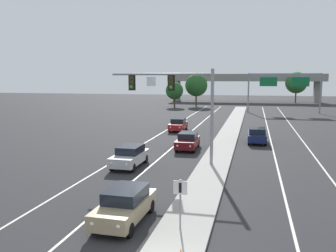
{
  "coord_description": "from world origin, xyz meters",
  "views": [
    {
      "loc": [
        2.86,
        -11.49,
        6.71
      ],
      "look_at": [
        -3.2,
        14.37,
        3.2
      ],
      "focal_mm": 39.43,
      "sensor_mm": 36.0,
      "label": 1
    }
  ],
  "objects": [
    {
      "name": "overpass_bridge",
      "position": [
        0.0,
        93.44,
        5.78
      ],
      "size": [
        42.4,
        6.4,
        7.65
      ],
      "color": "gray",
      "rests_on": "ground"
    },
    {
      "name": "car_oncoming_darkred",
      "position": [
        -3.11,
        22.1,
        0.82
      ],
      "size": [
        1.9,
        4.5,
        1.58
      ],
      "color": "#5B0F14",
      "rests_on": "ground"
    },
    {
      "name": "median_island",
      "position": [
        0.0,
        18.0,
        0.07
      ],
      "size": [
        2.4,
        110.0,
        0.15
      ],
      "primitive_type": "cube",
      "color": "#9E9B93",
      "rests_on": "ground"
    },
    {
      "name": "car_oncoming_silver",
      "position": [
        -6.19,
        14.42,
        0.82
      ],
      "size": [
        1.87,
        4.49,
        1.58
      ],
      "color": "#B7B7BC",
      "rests_on": "ground"
    },
    {
      "name": "edge_stripe_left",
      "position": [
        -8.0,
        25.0,
        0.0
      ],
      "size": [
        0.14,
        100.0,
        0.01
      ],
      "primitive_type": "cube",
      "color": "silver",
      "rests_on": "ground"
    },
    {
      "name": "car_oncoming_red",
      "position": [
        -6.41,
        33.71,
        0.82
      ],
      "size": [
        1.91,
        4.51,
        1.58
      ],
      "color": "maroon",
      "rests_on": "ground"
    },
    {
      "name": "lane_stripe_receding_center",
      "position": [
        4.7,
        25.0,
        0.0
      ],
      "size": [
        0.14,
        100.0,
        0.01
      ],
      "primitive_type": "cube",
      "color": "silver",
      "rests_on": "ground"
    },
    {
      "name": "edge_stripe_right",
      "position": [
        8.0,
        25.0,
        0.0
      ],
      "size": [
        0.14,
        100.0,
        0.01
      ],
      "primitive_type": "cube",
      "color": "silver",
      "rests_on": "ground"
    },
    {
      "name": "car_receding_navy",
      "position": [
        3.23,
        27.01,
        0.82
      ],
      "size": [
        1.89,
        4.5,
        1.58
      ],
      "color": "#141E4C",
      "rests_on": "ground"
    },
    {
      "name": "tree_far_left_b",
      "position": [
        -10.35,
        73.63,
        4.89
      ],
      "size": [
        5.18,
        5.18,
        7.49
      ],
      "color": "#4C3823",
      "rests_on": "ground"
    },
    {
      "name": "overhead_signal_mast",
      "position": [
        -2.76,
        15.95,
        5.36
      ],
      "size": [
        7.97,
        0.44,
        7.2
      ],
      "color": "gray",
      "rests_on": "median_island"
    },
    {
      "name": "highway_sign_gantry",
      "position": [
        8.2,
        61.03,
        6.16
      ],
      "size": [
        13.28,
        0.42,
        7.5
      ],
      "color": "gray",
      "rests_on": "ground"
    },
    {
      "name": "tree_far_right_a",
      "position": [
        13.46,
        91.0,
        5.33
      ],
      "size": [
        5.64,
        5.64,
        8.15
      ],
      "color": "#4C3823",
      "rests_on": "ground"
    },
    {
      "name": "tree_far_left_c",
      "position": [
        -14.77,
        70.08,
        3.73
      ],
      "size": [
        3.95,
        3.95,
        5.72
      ],
      "color": "#4C3823",
      "rests_on": "ground"
    },
    {
      "name": "car_oncoming_tan",
      "position": [
        -2.87,
        4.14,
        0.82
      ],
      "size": [
        1.91,
        4.51,
        1.58
      ],
      "color": "tan",
      "rests_on": "ground"
    },
    {
      "name": "lane_stripe_oncoming_center",
      "position": [
        -4.7,
        25.0,
        0.0
      ],
      "size": [
        0.14,
        100.0,
        0.01
      ],
      "primitive_type": "cube",
      "color": "silver",
      "rests_on": "ground"
    },
    {
      "name": "median_sign_post",
      "position": [
        -0.13,
        3.61,
        1.59
      ],
      "size": [
        0.6,
        0.1,
        2.2
      ],
      "color": "gray",
      "rests_on": "median_island"
    }
  ]
}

